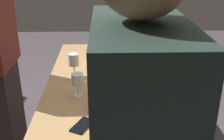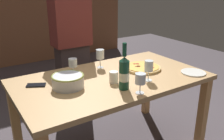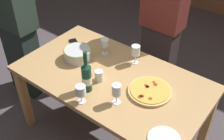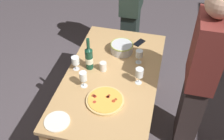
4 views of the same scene
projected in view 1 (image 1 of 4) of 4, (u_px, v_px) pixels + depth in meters
name	position (u px, v px, depth m)	size (l,w,h in m)	color
dining_table	(112.00, 90.00, 2.08)	(1.60, 0.90, 0.75)	tan
pizza	(108.00, 59.00, 2.35)	(0.34, 0.34, 0.03)	#E1B973
serving_bowl	(112.00, 98.00, 1.66)	(0.25, 0.25, 0.10)	silver
wine_bottle	(148.00, 64.00, 1.95)	(0.08, 0.08, 0.35)	#14402D
wine_glass_near_pizza	(140.00, 52.00, 2.19)	(0.07, 0.07, 0.17)	white
wine_glass_by_bottle	(77.00, 80.00, 1.76)	(0.07, 0.07, 0.15)	white
wine_glass_far_left	(74.00, 60.00, 2.02)	(0.08, 0.08, 0.17)	white
wine_glass_far_right	(165.00, 64.00, 2.01)	(0.08, 0.08, 0.15)	white
cup_amber	(127.00, 75.00, 1.98)	(0.07, 0.07, 0.09)	silver
side_plate	(143.00, 48.00, 2.65)	(0.22, 0.22, 0.01)	white
cell_phone	(82.00, 125.00, 1.49)	(0.07, 0.14, 0.01)	black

